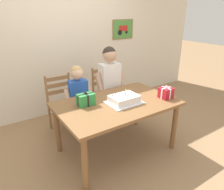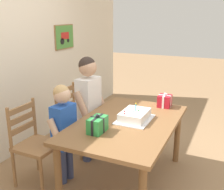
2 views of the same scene
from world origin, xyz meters
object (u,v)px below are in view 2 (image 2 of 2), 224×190
at_px(gift_box_red_large, 97,125).
at_px(child_older, 89,99).
at_px(gift_box_beside_cake, 165,101).
at_px(chair_right, 75,119).
at_px(birthday_cake, 135,116).
at_px(child_younger, 64,125).
at_px(dining_table, 127,129).
at_px(chair_left, 35,144).

xyz_separation_m(gift_box_red_large, child_older, (0.67, 0.47, 0.01)).
distance_m(gift_box_beside_cake, chair_right, 1.23).
height_order(birthday_cake, child_older, child_older).
height_order(birthday_cake, gift_box_beside_cake, birthday_cake).
bearing_deg(child_older, gift_box_red_large, -144.81).
xyz_separation_m(birthday_cake, child_younger, (-0.33, 0.69, -0.10)).
xyz_separation_m(birthday_cake, child_older, (0.22, 0.69, 0.04)).
bearing_deg(gift_box_red_large, chair_right, 44.23).
bearing_deg(gift_box_beside_cake, dining_table, 159.82).
bearing_deg(dining_table, child_younger, 112.02).
distance_m(gift_box_beside_cake, child_younger, 1.26).
bearing_deg(birthday_cake, gift_box_beside_cake, -17.42).
height_order(gift_box_red_large, chair_right, chair_right).
xyz_separation_m(chair_left, chair_right, (0.82, -0.00, 0.00)).
bearing_deg(chair_left, gift_box_beside_cake, -47.56).
relative_size(chair_right, child_younger, 0.82).
height_order(dining_table, child_younger, child_younger).
xyz_separation_m(child_older, child_younger, (-0.55, 0.00, -0.13)).
bearing_deg(gift_box_red_large, child_older, 35.19).
bearing_deg(gift_box_red_large, child_younger, 76.70).
bearing_deg(chair_left, gift_box_red_large, -86.72).
height_order(dining_table, birthday_cake, birthday_cake).
bearing_deg(gift_box_beside_cake, chair_left, 132.44).
xyz_separation_m(dining_table, birthday_cake, (0.08, -0.06, 0.13)).
bearing_deg(chair_right, gift_box_red_large, -135.77).
bearing_deg(chair_right, dining_table, -114.21).
bearing_deg(birthday_cake, dining_table, 142.29).
xyz_separation_m(birthday_cake, gift_box_beside_cake, (0.58, -0.18, 0.02)).
bearing_deg(child_younger, child_older, -0.05).
distance_m(gift_box_red_large, gift_box_beside_cake, 1.09).
bearing_deg(gift_box_beside_cake, child_younger, 136.17).
relative_size(gift_box_red_large, gift_box_beside_cake, 1.23).
bearing_deg(child_older, chair_left, 157.71).
bearing_deg(gift_box_beside_cake, chair_right, 101.57).
height_order(dining_table, gift_box_red_large, gift_box_red_large).
bearing_deg(dining_table, chair_right, 65.79).
xyz_separation_m(dining_table, gift_box_red_large, (-0.37, 0.16, 0.16)).
height_order(gift_box_red_large, gift_box_beside_cake, gift_box_red_large).
bearing_deg(dining_table, gift_box_beside_cake, -20.18).
height_order(chair_left, child_older, child_older).
distance_m(gift_box_red_large, child_older, 0.81).
height_order(birthday_cake, child_younger, child_younger).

